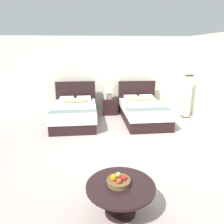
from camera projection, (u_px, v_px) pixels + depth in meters
name	position (u px, v px, depth m)	size (l,w,h in m)	color
ground_plane	(116.00, 152.00, 4.76)	(9.50, 10.25, 0.02)	#AF9B95
wall_back	(107.00, 75.00, 7.57)	(9.50, 0.12, 2.60)	silver
bed_near_window	(75.00, 113.00, 6.54)	(1.36, 2.09, 1.14)	black
bed_near_corner	(143.00, 112.00, 6.71)	(1.32, 2.13, 1.12)	black
nightstand	(110.00, 107.00, 7.42)	(0.47, 0.41, 0.54)	black
table_lamp	(110.00, 91.00, 7.29)	(0.33, 0.33, 0.41)	#D9A48A
vase	(106.00, 97.00, 7.27)	(0.10, 0.10, 0.17)	#A8C2C5
coffee_table	(120.00, 191.00, 2.89)	(0.93, 0.93, 0.44)	black
fruit_bowl	(119.00, 181.00, 2.87)	(0.32, 0.32, 0.15)	brown
floor_lamp_corner	(187.00, 96.00, 6.99)	(0.23, 0.23, 1.39)	black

